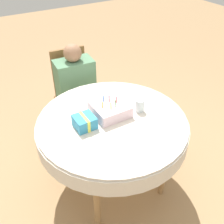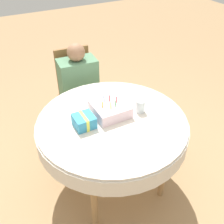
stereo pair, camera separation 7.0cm
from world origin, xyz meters
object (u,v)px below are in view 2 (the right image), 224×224
object	(u,v)px
person	(79,84)
drinking_glass	(140,106)
birthday_cake	(110,109)
gift_box	(84,121)
chair	(77,91)

from	to	relation	value
person	drinking_glass	size ratio (longest dim) A/B	10.24
person	drinking_glass	bearing A→B (deg)	-71.71
person	birthday_cake	xyz separation A→B (m)	(-0.03, -0.76, 0.17)
gift_box	person	bearing A→B (deg)	70.86
person	birthday_cake	bearing A→B (deg)	-87.47
chair	drinking_glass	size ratio (longest dim) A/B	9.15
birthday_cake	gift_box	size ratio (longest dim) A/B	1.72
birthday_cake	drinking_glass	distance (m)	0.25
chair	birthday_cake	world-z (taller)	chair
chair	gift_box	xyz separation A→B (m)	(-0.29, -0.90, 0.31)
drinking_glass	gift_box	distance (m)	0.48
birthday_cake	gift_box	distance (m)	0.25
chair	drinking_glass	xyz separation A→B (m)	(0.19, -0.94, 0.32)
chair	person	bearing A→B (deg)	-90.00
chair	gift_box	world-z (taller)	chair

